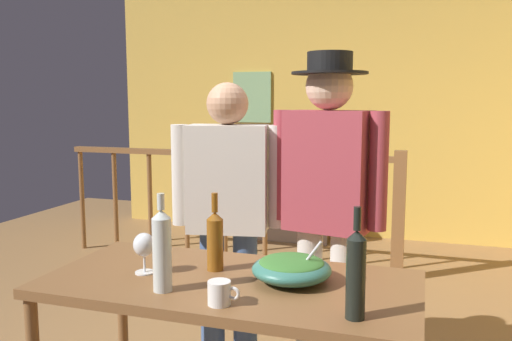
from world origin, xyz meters
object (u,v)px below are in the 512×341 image
at_px(mug_white, 220,293).
at_px(person_standing_left, 228,205).
at_px(framed_picture, 252,97).
at_px(wine_bottle_clear, 162,249).
at_px(flat_screen_tv, 289,161).
at_px(person_standing_right, 327,193).
at_px(wine_glass, 144,246).
at_px(wine_bottle_dark, 356,273).
at_px(salad_bowl, 292,268).
at_px(serving_table, 230,298).
at_px(stair_railing, 270,196).
at_px(tv_console, 289,213).
at_px(wine_bottle_amber, 215,239).

height_order(mug_white, person_standing_left, person_standing_left).
distance_m(framed_picture, wine_bottle_clear, 4.15).
xyz_separation_m(flat_screen_tv, person_standing_left, (0.39, -2.80, 0.09)).
xyz_separation_m(wine_bottle_clear, person_standing_right, (0.46, 0.87, 0.09)).
xyz_separation_m(flat_screen_tv, wine_glass, (0.29, -3.51, 0.05)).
bearing_deg(person_standing_left, wine_bottle_dark, 119.87).
xyz_separation_m(salad_bowl, wine_bottle_clear, (-0.43, -0.24, 0.10)).
height_order(flat_screen_tv, salad_bowl, flat_screen_tv).
distance_m(flat_screen_tv, serving_table, 3.54).
relative_size(wine_bottle_clear, mug_white, 3.14).
bearing_deg(flat_screen_tv, stair_railing, -85.45).
xyz_separation_m(wine_bottle_dark, person_standing_left, (-0.78, 0.90, -0.00)).
distance_m(serving_table, wine_glass, 0.41).
xyz_separation_m(salad_bowl, mug_white, (-0.18, -0.31, -0.01)).
relative_size(stair_railing, tv_console, 3.49).
height_order(serving_table, wine_glass, wine_glass).
distance_m(wine_bottle_dark, mug_white, 0.48).
xyz_separation_m(tv_console, person_standing_right, (0.91, -2.84, 0.76)).
relative_size(framed_picture, wine_bottle_clear, 1.53).
relative_size(serving_table, person_standing_right, 0.86).
relative_size(mug_white, person_standing_right, 0.07).
distance_m(flat_screen_tv, mug_white, 3.80).
bearing_deg(framed_picture, wine_bottle_amber, -73.96).
relative_size(salad_bowl, mug_white, 2.66).
distance_m(framed_picture, wine_glass, 3.97).
distance_m(tv_console, serving_table, 3.60).
height_order(flat_screen_tv, person_standing_right, person_standing_right).
distance_m(serving_table, wine_bottle_clear, 0.36).
xyz_separation_m(framed_picture, wine_bottle_dark, (1.69, -4.03, -0.58)).
xyz_separation_m(salad_bowl, wine_bottle_dark, (0.28, -0.28, 0.10)).
xyz_separation_m(serving_table, wine_bottle_clear, (-0.19, -0.19, 0.24)).
bearing_deg(tv_console, wine_bottle_clear, -82.99).
height_order(wine_bottle_amber, mug_white, wine_bottle_amber).
height_order(wine_glass, person_standing_right, person_standing_right).
xyz_separation_m(wine_glass, mug_white, (0.42, -0.22, -0.07)).
height_order(salad_bowl, mug_white, salad_bowl).
bearing_deg(salad_bowl, stair_railing, 108.34).
xyz_separation_m(flat_screen_tv, salad_bowl, (0.89, -3.43, -0.01)).
bearing_deg(wine_bottle_dark, stair_railing, 111.87).
bearing_deg(wine_bottle_clear, wine_bottle_dark, -2.64).
bearing_deg(wine_bottle_clear, person_standing_left, 94.61).
bearing_deg(wine_bottle_amber, mug_white, -65.25).
height_order(flat_screen_tv, wine_bottle_amber, wine_bottle_amber).
bearing_deg(flat_screen_tv, tv_console, 90.00).
relative_size(wine_bottle_amber, person_standing_right, 0.19).
xyz_separation_m(tv_console, wine_bottle_clear, (0.46, -3.70, 0.67)).
bearing_deg(stair_railing, person_standing_right, -65.34).
bearing_deg(person_standing_left, person_standing_right, 168.80).
bearing_deg(person_standing_right, wine_bottle_dark, 117.11).
bearing_deg(flat_screen_tv, framed_picture, 148.06).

